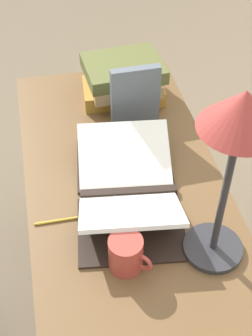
# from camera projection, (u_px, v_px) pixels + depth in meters

# --- Properties ---
(ground_plane) EXTENTS (12.00, 12.00, 0.00)m
(ground_plane) POSITION_uv_depth(u_px,v_px,m) (124.00, 306.00, 1.93)
(ground_plane) COLOR #70604C
(reading_desk) EXTENTS (1.18, 0.58, 0.76)m
(reading_desk) POSITION_uv_depth(u_px,v_px,m) (124.00, 206.00, 1.49)
(reading_desk) COLOR brown
(reading_desk) RESTS_ON ground_plane
(open_book) EXTENTS (0.51, 0.34, 0.11)m
(open_book) POSITION_uv_depth(u_px,v_px,m) (127.00, 187.00, 1.32)
(open_book) COLOR black
(open_book) RESTS_ON reading_desk
(book_stack_tall) EXTENTS (0.22, 0.29, 0.15)m
(book_stack_tall) POSITION_uv_depth(u_px,v_px,m) (123.00, 80.00, 1.63)
(book_stack_tall) COLOR #BC8933
(book_stack_tall) RESTS_ON reading_desk
(book_standing_upright) EXTENTS (0.03, 0.16, 0.23)m
(book_standing_upright) POSITION_uv_depth(u_px,v_px,m) (135.00, 99.00, 1.48)
(book_standing_upright) COLOR slate
(book_standing_upright) RESTS_ON reading_desk
(reading_lamp) EXTENTS (0.17, 0.17, 0.50)m
(reading_lamp) POSITION_uv_depth(u_px,v_px,m) (237.00, 135.00, 0.93)
(reading_lamp) COLOR #2D2D33
(reading_lamp) RESTS_ON reading_desk
(coffee_mug) EXTENTS (0.10, 0.10, 0.10)m
(coffee_mug) POSITION_uv_depth(u_px,v_px,m) (126.00, 254.00, 1.14)
(coffee_mug) COLOR #B74238
(coffee_mug) RESTS_ON reading_desk
(pencil) EXTENTS (0.01, 0.18, 0.01)m
(pencil) POSITION_uv_depth(u_px,v_px,m) (67.00, 219.00, 1.27)
(pencil) COLOR gold
(pencil) RESTS_ON reading_desk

